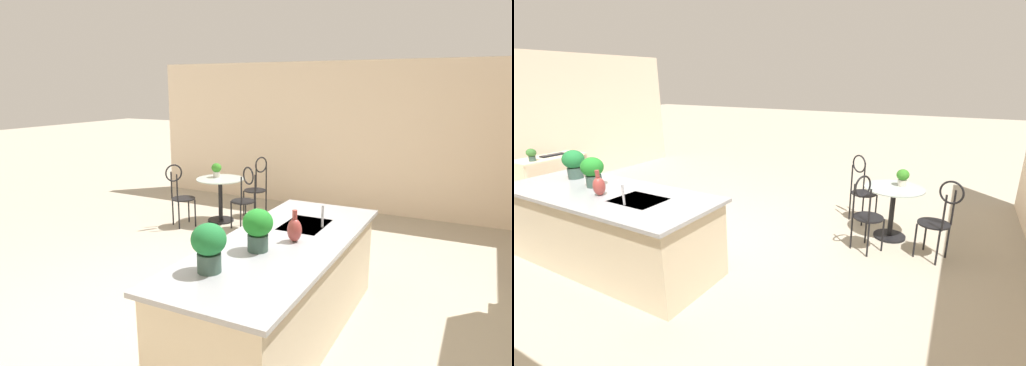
% 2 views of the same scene
% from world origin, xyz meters
% --- Properties ---
extents(ground_plane, '(40.00, 40.00, 0.00)m').
position_xyz_m(ground_plane, '(0.00, 0.00, 0.00)').
color(ground_plane, '#B2A893').
extents(wall_left_window, '(0.12, 7.80, 2.70)m').
position_xyz_m(wall_left_window, '(-4.26, 0.00, 1.35)').
color(wall_left_window, beige).
rests_on(wall_left_window, ground).
extents(kitchen_island, '(2.80, 1.06, 0.92)m').
position_xyz_m(kitchen_island, '(0.30, 0.85, 0.46)').
color(kitchen_island, beige).
rests_on(kitchen_island, ground).
extents(bistro_table, '(0.80, 0.80, 0.74)m').
position_xyz_m(bistro_table, '(-2.50, -1.54, 0.45)').
color(bistro_table, black).
rests_on(bistro_table, ground).
extents(chair_near_window, '(0.52, 0.49, 1.04)m').
position_xyz_m(chair_near_window, '(-3.11, -1.16, 0.57)').
color(chair_near_window, black).
rests_on(chair_near_window, ground).
extents(chair_by_island, '(0.51, 0.52, 1.04)m').
position_xyz_m(chair_by_island, '(-2.27, -0.94, 0.57)').
color(chair_by_island, black).
rests_on(chair_by_island, ground).
extents(chair_toward_desk, '(0.52, 0.52, 1.04)m').
position_xyz_m(chair_toward_desk, '(-1.95, -1.97, 0.57)').
color(chair_toward_desk, black).
rests_on(chair_toward_desk, ground).
extents(sink_faucet, '(0.02, 0.02, 0.22)m').
position_xyz_m(sink_faucet, '(-0.25, 1.03, 1.03)').
color(sink_faucet, '#B2B5BA').
rests_on(sink_faucet, kitchen_island).
extents(potted_plant_on_table, '(0.17, 0.17, 0.24)m').
position_xyz_m(potted_plant_on_table, '(-2.57, -1.66, 0.88)').
color(potted_plant_on_table, beige).
rests_on(potted_plant_on_table, bistro_table).
extents(potted_plant_counter_near, '(0.26, 0.26, 0.36)m').
position_xyz_m(potted_plant_counter_near, '(0.60, 0.76, 1.13)').
color(potted_plant_counter_near, '#385147').
rests_on(potted_plant_counter_near, kitchen_island).
extents(potted_plant_counter_far, '(0.26, 0.26, 0.37)m').
position_xyz_m(potted_plant_counter_far, '(1.15, 0.64, 1.13)').
color(potted_plant_counter_far, '#385147').
rests_on(potted_plant_counter_far, kitchen_island).
extents(vase_on_counter, '(0.13, 0.13, 0.29)m').
position_xyz_m(vase_on_counter, '(0.25, 0.94, 1.03)').
color(vase_on_counter, '#993D38').
rests_on(vase_on_counter, kitchen_island).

